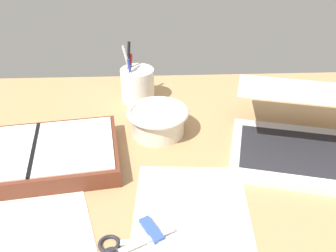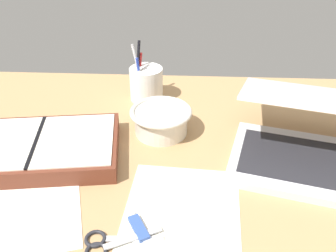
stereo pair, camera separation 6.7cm
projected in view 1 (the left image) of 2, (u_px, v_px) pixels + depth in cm
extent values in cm
cube|color=tan|center=(169.00, 178.00, 80.67)|extent=(140.00, 100.00, 2.00)
cube|color=silver|center=(308.00, 156.00, 84.02)|extent=(39.09, 31.01, 1.80)
cube|color=#232328|center=(309.00, 153.00, 83.47)|extent=(33.47, 23.71, 0.24)
cube|color=silver|center=(315.00, 91.00, 84.63)|extent=(38.95, 30.49, 6.60)
cube|color=silver|center=(315.00, 93.00, 84.31)|extent=(35.70, 27.51, 5.55)
cylinder|color=silver|center=(158.00, 123.00, 92.17)|extent=(12.95, 12.95, 5.96)
torus|color=silver|center=(158.00, 112.00, 90.56)|extent=(15.23, 15.23, 1.22)
cylinder|color=white|center=(138.00, 85.00, 105.83)|extent=(9.36, 9.36, 9.42)
cylinder|color=black|center=(128.00, 70.00, 104.16)|extent=(1.95, 4.29, 15.60)
cylinder|color=#233899|center=(132.00, 81.00, 102.73)|extent=(2.00, 1.68, 12.27)
cylinder|color=#B21E1E|center=(130.00, 75.00, 105.75)|extent=(1.98, 2.41, 12.23)
cylinder|color=#B7B7BC|center=(131.00, 74.00, 101.78)|extent=(4.32, 3.61, 15.62)
cube|color=brown|center=(36.00, 157.00, 82.13)|extent=(38.55, 27.04, 4.03)
cube|color=silver|center=(75.00, 144.00, 82.28)|extent=(19.25, 22.38, 0.30)
cube|color=black|center=(34.00, 148.00, 80.88)|extent=(3.58, 20.20, 0.30)
cube|color=#B7B7BC|center=(147.00, 240.00, 64.49)|extent=(10.02, 5.82, 0.30)
cube|color=#B7B7BC|center=(147.00, 241.00, 64.65)|extent=(10.65, 1.68, 0.30)
torus|color=#232328|center=(109.00, 244.00, 64.16)|extent=(3.90, 3.90, 0.70)
cube|color=silver|center=(192.00, 216.00, 69.84)|extent=(23.65, 30.31, 0.16)
cube|color=silver|center=(32.00, 220.00, 69.08)|extent=(26.18, 28.34, 0.16)
cube|color=#33519E|center=(151.00, 230.00, 66.51)|extent=(4.60, 6.23, 1.00)
cube|color=silver|center=(142.00, 217.00, 69.12)|extent=(1.62, 1.62, 0.60)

